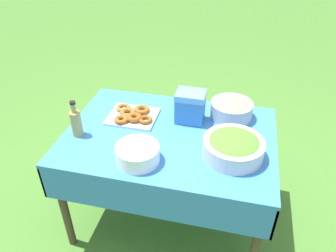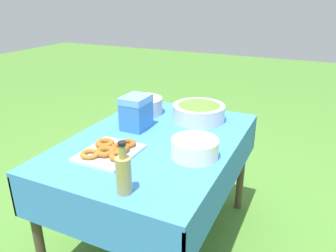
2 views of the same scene
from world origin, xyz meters
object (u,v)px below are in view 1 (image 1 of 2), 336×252
pasta_bowl (232,108)px  olive_oil_bottle (76,122)px  salad_bowl (233,146)px  cooler_box (190,107)px  donut_platter (133,115)px  plate_stack (138,154)px

pasta_bowl → olive_oil_bottle: size_ratio=1.16×
olive_oil_bottle → salad_bowl: bearing=-178.9°
olive_oil_bottle → cooler_box: olive_oil_bottle is taller
salad_bowl → pasta_bowl: (0.04, -0.40, 0.00)m
pasta_bowl → cooler_box: cooler_box is taller
donut_platter → cooler_box: bearing=-170.9°
donut_platter → cooler_box: 0.38m
pasta_bowl → donut_platter: size_ratio=0.87×
salad_bowl → olive_oil_bottle: size_ratio=1.46×
plate_stack → salad_bowl: bearing=-161.8°
pasta_bowl → olive_oil_bottle: 0.98m
salad_bowl → donut_platter: 0.71m
plate_stack → donut_platter: bearing=-67.6°
olive_oil_bottle → cooler_box: size_ratio=1.13×
plate_stack → olive_oil_bottle: bearing=-19.0°
pasta_bowl → cooler_box: (0.26, 0.10, 0.04)m
pasta_bowl → plate_stack: (0.46, 0.56, -0.02)m
plate_stack → olive_oil_bottle: olive_oil_bottle is taller
pasta_bowl → salad_bowl: bearing=95.7°
salad_bowl → cooler_box: size_ratio=1.65×
cooler_box → plate_stack: bearing=66.0°
salad_bowl → pasta_bowl: size_ratio=1.25×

